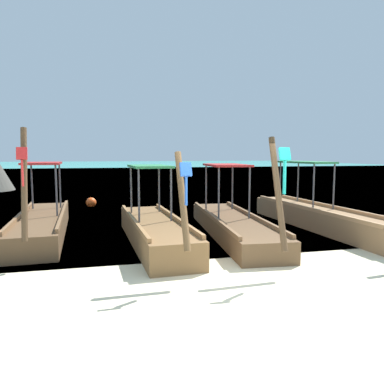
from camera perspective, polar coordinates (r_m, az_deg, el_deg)
ground at (r=6.48m, az=8.77°, el=-14.91°), size 120.00×120.00×0.00m
sea_water at (r=67.68m, az=-11.76°, el=3.74°), size 120.00×120.00×0.00m
longtail_boat_red_ribbon at (r=11.24m, az=-22.06°, el=-4.49°), size 1.46×6.14×2.84m
longtail_boat_blue_ribbon at (r=9.54m, az=-5.77°, el=-5.81°), size 1.39×5.83×2.34m
longtail_boat_turquoise_ribbon at (r=10.57m, az=6.25°, el=-4.90°), size 1.76×6.83×2.64m
longtail_boat_yellow_ribbon at (r=12.08m, az=19.03°, el=-3.62°), size 1.23×7.32×2.73m
mooring_buoy_near at (r=16.55m, az=-15.26°, el=-1.57°), size 0.43×0.43×0.43m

